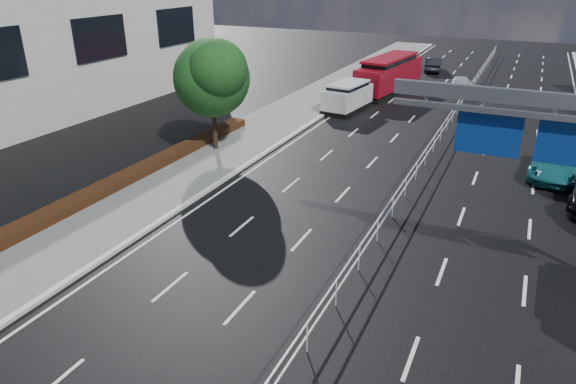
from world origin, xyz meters
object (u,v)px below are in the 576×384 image
at_px(near_car_silver, 460,83).
at_px(red_bus, 389,73).
at_px(parked_car_teal, 555,164).
at_px(white_minivan, 348,97).
at_px(near_car_dark, 433,64).

bearing_deg(near_car_silver, red_bus, 19.67).
bearing_deg(parked_car_teal, red_bus, 133.67).
bearing_deg(red_bus, near_car_silver, 31.89).
bearing_deg(parked_car_teal, white_minivan, 154.26).
xyz_separation_m(red_bus, near_car_silver, (5.80, 2.66, -0.87)).
relative_size(near_car_silver, near_car_dark, 0.96).
height_order(near_car_dark, parked_car_teal, near_car_dark).
xyz_separation_m(near_car_dark, parked_car_teal, (11.50, -27.70, -0.02)).
bearing_deg(white_minivan, parked_car_teal, -23.46).
bearing_deg(white_minivan, near_car_silver, 63.40).
bearing_deg(red_bus, near_car_dark, 88.31).
relative_size(red_bus, near_car_silver, 2.46).
xyz_separation_m(white_minivan, near_car_silver, (6.92, 10.55, -0.34)).
bearing_deg(near_car_dark, red_bus, 73.18).
xyz_separation_m(red_bus, parked_car_teal, (13.30, -16.26, -0.89)).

